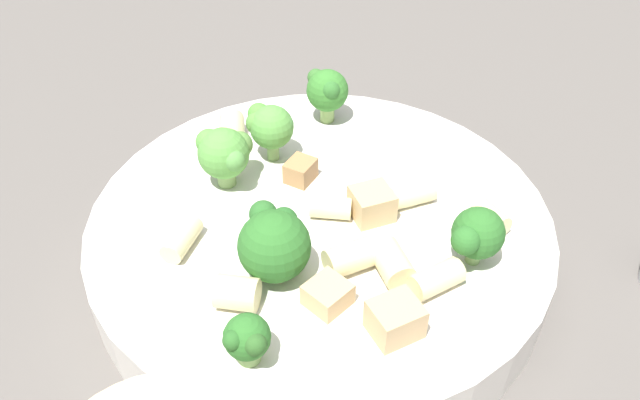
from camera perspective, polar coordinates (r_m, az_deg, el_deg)
The scene contains 21 objects.
ground_plane at distance 0.40m, azimuth -0.00°, elevation -5.13°, with size 2.00×2.00×0.00m, color #5B5651.
pasta_bowl at distance 0.39m, azimuth -0.00°, elevation -2.88°, with size 0.28×0.28×0.04m.
broccoli_floret_0 at distance 0.45m, azimuth 0.64°, elevation 9.95°, with size 0.03×0.03×0.04m.
broccoli_floret_1 at distance 0.29m, azimuth -6.74°, elevation -12.49°, with size 0.02×0.02×0.03m.
broccoli_floret_2 at distance 0.41m, azimuth -4.63°, elevation 6.77°, with size 0.03×0.03×0.04m.
broccoli_floret_3 at distance 0.33m, azimuth -4.67°, elevation -3.84°, with size 0.04×0.04×0.04m.
broccoli_floret_4 at distance 0.39m, azimuth -8.73°, elevation 4.31°, with size 0.04×0.04×0.04m.
broccoli_floret_5 at distance 0.34m, azimuth 14.03°, elevation -3.31°, with size 0.03×0.03×0.04m.
rigatoni_0 at distance 0.32m, azimuth -7.59°, elevation -8.41°, with size 0.02×0.02×0.02m, color beige.
rigatoni_1 at distance 0.38m, azimuth 8.39°, elevation 0.46°, with size 0.01×0.01×0.03m, color beige.
rigatoni_2 at distance 0.37m, azimuth 0.77°, elevation -1.01°, with size 0.01×0.01×0.02m, color beige.
rigatoni_3 at distance 0.33m, azimuth 10.58°, elevation -7.12°, with size 0.01×0.01×0.03m, color beige.
rigatoni_4 at distance 0.36m, azimuth -12.51°, elevation -3.48°, with size 0.01×0.01×0.03m, color beige.
rigatoni_5 at distance 0.34m, azimuth 2.85°, elevation -5.26°, with size 0.02×0.02×0.03m, color beige.
rigatoni_6 at distance 0.34m, azimuth 6.64°, elevation -5.78°, with size 0.02×0.02×0.03m, color beige.
rigatoni_7 at distance 0.38m, azimuth 15.27°, elevation -1.59°, with size 0.01×0.01×0.02m, color beige.
rigatoni_8 at distance 0.44m, azimuth -8.06°, elevation 6.38°, with size 0.02×0.02×0.03m, color beige.
chicken_chunk_0 at distance 0.32m, azimuth 0.71°, elevation -8.65°, with size 0.02×0.02×0.01m, color tan.
chicken_chunk_1 at distance 0.40m, azimuth -1.79°, elevation 2.69°, with size 0.02×0.02×0.01m, color #A87A4C.
chicken_chunk_2 at distance 0.31m, azimuth 6.89°, elevation -10.77°, with size 0.02×0.02×0.02m, color tan.
chicken_chunk_3 at distance 0.37m, azimuth 4.77°, elevation -0.36°, with size 0.02×0.02×0.02m, color tan.
Camera 1 is at (0.12, -0.26, 0.29)m, focal length 35.00 mm.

